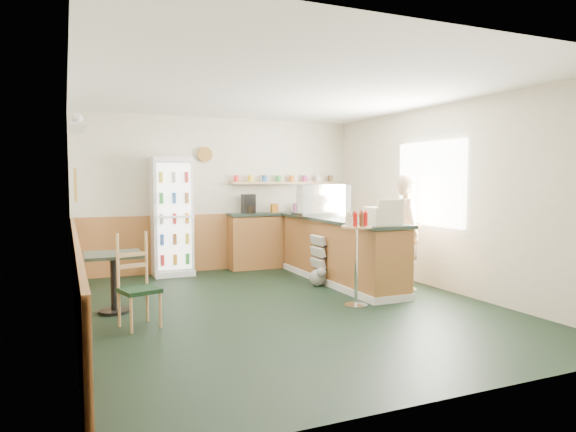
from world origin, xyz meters
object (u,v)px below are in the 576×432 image
drinks_fridge (172,217)px  cash_register (382,216)px  display_case (321,201)px  condiment_stand (357,243)px  cafe_table (113,271)px  shopkeeper (408,232)px  cafe_chair (138,277)px

drinks_fridge → cash_register: (2.28, -2.84, 0.13)m
drinks_fridge → cash_register: drinks_fridge is taller
display_case → cash_register: bearing=-90.0°
condiment_stand → cafe_table: size_ratio=1.65×
condiment_stand → cafe_table: bearing=162.7°
drinks_fridge → shopkeeper: drinks_fridge is taller
drinks_fridge → cafe_chair: bearing=-107.8°
cash_register → cafe_table: cash_register is taller
drinks_fridge → cafe_table: 2.50m
display_case → cafe_table: bearing=-161.4°
cash_register → condiment_stand: size_ratio=0.35×
cafe_chair → cash_register: bearing=-15.9°
drinks_fridge → cafe_table: (-1.12, -2.18, -0.48)m
display_case → cafe_chair: (-3.20, -1.82, -0.73)m
cash_register → cafe_chair: bearing=-172.4°
condiment_stand → drinks_fridge: bearing=119.5°
shopkeeper → cafe_chair: (-3.90, -0.40, -0.30)m
drinks_fridge → shopkeeper: 3.87m
cafe_table → drinks_fridge: bearing=62.8°
shopkeeper → cafe_chair: 3.93m
drinks_fridge → condiment_stand: 3.53m
drinks_fridge → cafe_table: size_ratio=2.74×
shopkeeper → cafe_table: 4.12m
cafe_table → cafe_chair: (0.20, -0.68, 0.03)m
display_case → cafe_chair: size_ratio=0.87×
drinks_fridge → shopkeeper: (2.98, -2.46, -0.15)m
display_case → shopkeeper: (0.70, -1.42, -0.42)m
condiment_stand → cafe_chair: (-2.66, 0.21, -0.28)m
drinks_fridge → shopkeeper: size_ratio=1.18×
cash_register → shopkeeper: bearing=35.8°
condiment_stand → cafe_table: 3.01m
cash_register → cafe_table: (-3.40, 0.66, -0.61)m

